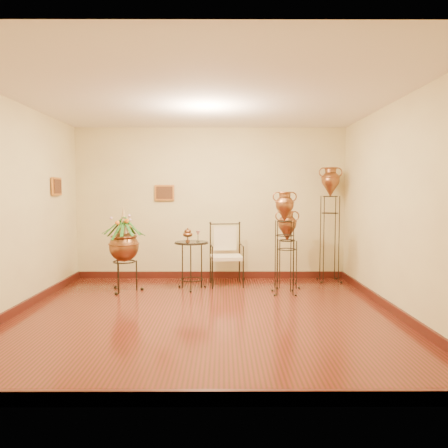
{
  "coord_description": "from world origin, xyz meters",
  "views": [
    {
      "loc": [
        0.23,
        -5.64,
        1.59
      ],
      "look_at": [
        0.25,
        1.3,
        1.1
      ],
      "focal_mm": 35.0,
      "sensor_mm": 36.0,
      "label": 1
    }
  ],
  "objects_px": {
    "amphora_tall": "(330,223)",
    "side_table": "(192,264)",
    "amphora_mid": "(284,242)",
    "planter_urn": "(124,243)",
    "armchair": "(226,255)"
  },
  "relations": [
    {
      "from": "armchair",
      "to": "side_table",
      "type": "xyz_separation_m",
      "value": [
        -0.58,
        -0.28,
        -0.12
      ]
    },
    {
      "from": "amphora_mid",
      "to": "side_table",
      "type": "relative_size",
      "value": 1.64
    },
    {
      "from": "amphora_mid",
      "to": "planter_urn",
      "type": "bearing_deg",
      "value": 175.79
    },
    {
      "from": "amphora_mid",
      "to": "planter_urn",
      "type": "relative_size",
      "value": 1.16
    },
    {
      "from": "amphora_tall",
      "to": "armchair",
      "type": "distance_m",
      "value": 1.96
    },
    {
      "from": "planter_urn",
      "to": "side_table",
      "type": "xyz_separation_m",
      "value": [
        1.08,
        0.16,
        -0.37
      ]
    },
    {
      "from": "amphora_tall",
      "to": "side_table",
      "type": "distance_m",
      "value": 2.6
    },
    {
      "from": "amphora_tall",
      "to": "planter_urn",
      "type": "distance_m",
      "value": 3.61
    },
    {
      "from": "amphora_tall",
      "to": "side_table",
      "type": "relative_size",
      "value": 2.07
    },
    {
      "from": "amphora_mid",
      "to": "side_table",
      "type": "xyz_separation_m",
      "value": [
        -1.49,
        0.35,
        -0.41
      ]
    },
    {
      "from": "amphora_tall",
      "to": "side_table",
      "type": "xyz_separation_m",
      "value": [
        -2.44,
        -0.63,
        -0.65
      ]
    },
    {
      "from": "planter_urn",
      "to": "side_table",
      "type": "bearing_deg",
      "value": 8.3
    },
    {
      "from": "armchair",
      "to": "side_table",
      "type": "relative_size",
      "value": 1.07
    },
    {
      "from": "side_table",
      "to": "amphora_mid",
      "type": "bearing_deg",
      "value": -13.12
    },
    {
      "from": "amphora_mid",
      "to": "planter_urn",
      "type": "xyz_separation_m",
      "value": [
        -2.57,
        0.19,
        -0.04
      ]
    }
  ]
}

